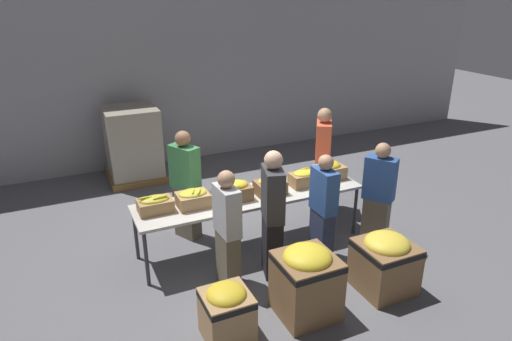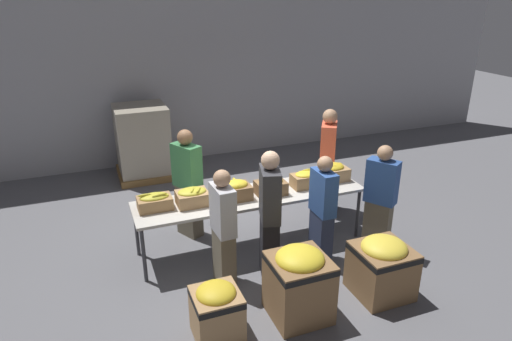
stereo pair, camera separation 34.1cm
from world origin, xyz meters
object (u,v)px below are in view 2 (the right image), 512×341
object	(u,v)px
banana_box_0	(155,201)
volunteer_5	(223,230)
banana_box_1	(192,196)
volunteer_2	(188,184)
volunteer_4	(322,211)
volunteer_1	(380,200)
volunteer_0	(327,162)
banana_box_2	(236,190)
donation_bin_1	(299,281)
volunteer_3	(270,216)
banana_box_4	(306,179)
donation_bin_0	(217,310)
pallet_stack_0	(143,142)
donation_bin_2	(382,265)
sorting_table	(251,198)
banana_box_5	(333,172)
banana_box_3	(271,186)

from	to	relation	value
banana_box_0	volunteer_5	bearing A→B (deg)	-49.22
banana_box_1	volunteer_2	distance (m)	0.66
volunteer_2	volunteer_4	size ratio (longest dim) A/B	1.09
volunteer_1	volunteer_5	xyz separation A→B (m)	(-2.28, 0.01, -0.01)
volunteer_0	banana_box_2	bearing A→B (deg)	-37.74
volunteer_0	donation_bin_1	bearing A→B (deg)	-3.42
volunteer_1	volunteer_3	size ratio (longest dim) A/B	0.92
volunteer_0	donation_bin_1	world-z (taller)	volunteer_0
banana_box_4	donation_bin_0	distance (m)	2.54
volunteer_2	donation_bin_0	world-z (taller)	volunteer_2
banana_box_1	banana_box_4	bearing A→B (deg)	-0.93
banana_box_0	volunteer_1	distance (m)	3.09
banana_box_1	pallet_stack_0	size ratio (longest dim) A/B	0.29
donation_bin_2	pallet_stack_0	world-z (taller)	pallet_stack_0
sorting_table	banana_box_5	size ratio (longest dim) A/B	7.50
pallet_stack_0	donation_bin_2	bearing A→B (deg)	-66.58
banana_box_4	volunteer_3	xyz separation A→B (m)	(-0.89, -0.73, -0.08)
volunteer_0	volunteer_3	world-z (taller)	volunteer_0
volunteer_5	volunteer_1	bearing A→B (deg)	-92.71
sorting_table	pallet_stack_0	world-z (taller)	pallet_stack_0
banana_box_1	volunteer_3	distance (m)	1.11
volunteer_4	pallet_stack_0	xyz separation A→B (m)	(-1.79, 3.97, -0.06)
banana_box_3	volunteer_5	bearing A→B (deg)	-143.65
banana_box_2	volunteer_3	distance (m)	0.75
sorting_table	volunteer_3	xyz separation A→B (m)	(-0.03, -0.74, 0.09)
volunteer_0	donation_bin_2	size ratio (longest dim) A/B	2.31
volunteer_5	volunteer_2	bearing A→B (deg)	1.96
volunteer_0	donation_bin_1	size ratio (longest dim) A/B	2.02
donation_bin_2	volunteer_1	bearing A→B (deg)	57.95
volunteer_3	pallet_stack_0	size ratio (longest dim) A/B	1.20
banana_box_2	banana_box_4	distance (m)	1.09
banana_box_0	donation_bin_1	size ratio (longest dim) A/B	0.51
banana_box_5	donation_bin_1	bearing A→B (deg)	-129.37
volunteer_2	volunteer_3	xyz separation A→B (m)	(0.72, -1.40, 0.02)
volunteer_0	donation_bin_2	world-z (taller)	volunteer_0
volunteer_1	banana_box_2	bearing A→B (deg)	35.88
volunteer_0	pallet_stack_0	distance (m)	3.72
volunteer_0	sorting_table	bearing A→B (deg)	-36.01
donation_bin_2	banana_box_5	bearing A→B (deg)	81.04
donation_bin_1	sorting_table	bearing A→B (deg)	88.55
banana_box_1	banana_box_2	bearing A→B (deg)	-4.14
banana_box_3	volunteer_0	bearing A→B (deg)	28.08
banana_box_2	donation_bin_0	size ratio (longest dim) A/B	0.61
banana_box_2	volunteer_1	distance (m)	2.01
banana_box_3	volunteer_3	size ratio (longest dim) A/B	0.25
banana_box_5	volunteer_3	world-z (taller)	volunteer_3
banana_box_4	donation_bin_1	xyz separation A→B (m)	(-0.90, -1.62, -0.47)
banana_box_1	volunteer_3	size ratio (longest dim) A/B	0.24
donation_bin_0	banana_box_2	bearing A→B (deg)	64.12
banana_box_1	volunteer_1	bearing A→B (deg)	-16.96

